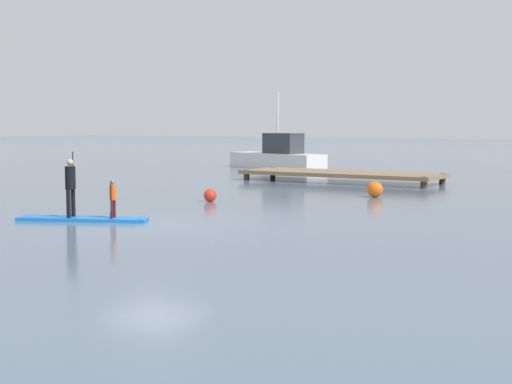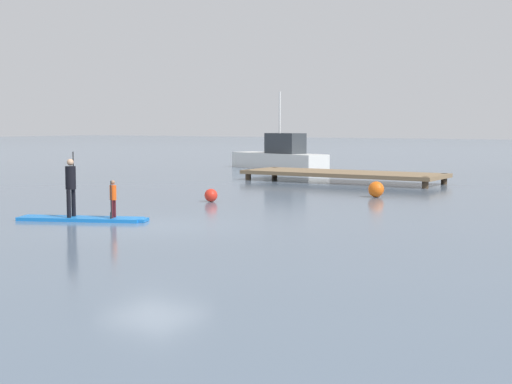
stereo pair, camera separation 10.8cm
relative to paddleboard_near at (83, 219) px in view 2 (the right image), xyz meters
The scene contains 8 objects.
ground_plane 2.49m from the paddleboard_near, ahead, with size 240.00×240.00×0.00m, color slate.
paddleboard_near is the anchor object (origin of this frame).
paddler_adult 1.06m from the paddleboard_near, 157.42° to the right, with size 0.39×0.49×1.85m.
paddler_child_solo 1.11m from the paddleboard_near, 22.87° to the left, with size 0.25×0.36×1.06m.
fishing_boat_green_midground 25.22m from the paddleboard_near, 107.35° to the left, with size 7.21×3.75×4.72m.
floating_dock 16.72m from the paddleboard_near, 89.34° to the left, with size 9.62×3.15×0.49m.
mooring_buoy_mid 11.61m from the paddleboard_near, 67.58° to the left, with size 0.60×0.60×0.60m, color orange.
mooring_buoy_far 6.11m from the paddleboard_near, 88.95° to the left, with size 0.46×0.46×0.46m, color red.
Camera 2 is at (12.77, -15.16, 2.74)m, focal length 51.70 mm.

